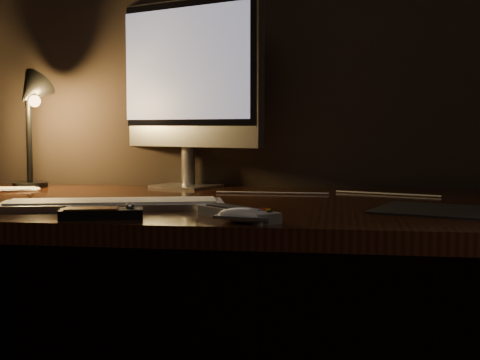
# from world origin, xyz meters

# --- Properties ---
(desk) EXTENTS (1.60, 0.75, 0.75)m
(desk) POSITION_xyz_m (0.00, 1.93, 0.62)
(desk) COLOR black
(desk) RESTS_ON ground
(monitor) EXTENTS (0.45, 0.23, 0.51)m
(monitor) POSITION_xyz_m (-0.14, 2.18, 1.05)
(monitor) COLOR silver
(monitor) RESTS_ON desk
(keyboard) EXTENTS (0.47, 0.24, 0.02)m
(keyboard) POSITION_xyz_m (-0.19, 1.71, 0.76)
(keyboard) COLOR silver
(keyboard) RESTS_ON desk
(mousepad) EXTENTS (0.32, 0.29, 0.00)m
(mousepad) POSITION_xyz_m (0.48, 1.75, 0.75)
(mousepad) COLOR black
(mousepad) RESTS_ON desk
(mouse) EXTENTS (0.11, 0.07, 0.02)m
(mouse) POSITION_xyz_m (0.11, 1.53, 0.76)
(mouse) COLOR white
(mouse) RESTS_ON desk
(media_remote) EXTENTS (0.16, 0.09, 0.03)m
(media_remote) POSITION_xyz_m (-0.15, 1.55, 0.76)
(media_remote) COLOR black
(media_remote) RESTS_ON desk
(tv_remote) EXTENTS (0.17, 0.16, 0.02)m
(tv_remote) POSITION_xyz_m (0.09, 1.58, 0.76)
(tv_remote) COLOR #999B9E
(tv_remote) RESTS_ON desk
(papers) EXTENTS (0.15, 0.12, 0.01)m
(papers) POSITION_xyz_m (-0.57, 2.04, 0.75)
(papers) COLOR white
(papers) RESTS_ON desk
(desk_lamp) EXTENTS (0.15, 0.16, 0.32)m
(desk_lamp) POSITION_xyz_m (-0.55, 2.10, 0.97)
(desk_lamp) COLOR black
(desk_lamp) RESTS_ON desk
(cable) EXTENTS (0.53, 0.12, 0.00)m
(cable) POSITION_xyz_m (0.25, 2.04, 0.75)
(cable) COLOR white
(cable) RESTS_ON desk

